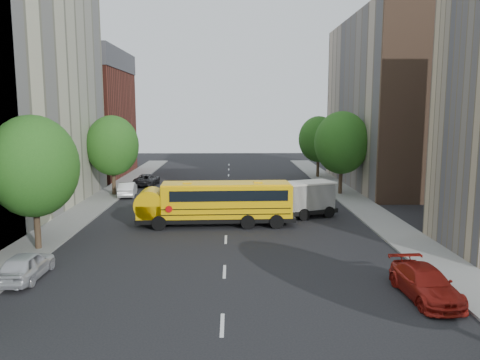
{
  "coord_description": "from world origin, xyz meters",
  "views": [
    {
      "loc": [
        0.37,
        -30.84,
        8.09
      ],
      "look_at": [
        0.98,
        2.0,
        3.24
      ],
      "focal_mm": 35.0,
      "sensor_mm": 36.0,
      "label": 1
    }
  ],
  "objects_px": {
    "parked_car_1": "(128,189)",
    "school_bus": "(214,201)",
    "parked_car_0": "(26,265)",
    "parked_car_3": "(425,283)",
    "street_tree_2": "(112,146)",
    "street_tree_1": "(33,166)",
    "safari_truck": "(296,199)",
    "street_tree_5": "(318,139)",
    "street_tree_4": "(342,143)",
    "parked_car_2": "(147,180)"
  },
  "relations": [
    {
      "from": "parked_car_1",
      "to": "school_bus",
      "type": "bearing_deg",
      "value": 120.73
    },
    {
      "from": "parked_car_0",
      "to": "parked_car_3",
      "type": "bearing_deg",
      "value": 171.82
    },
    {
      "from": "street_tree_2",
      "to": "parked_car_1",
      "type": "bearing_deg",
      "value": -16.86
    },
    {
      "from": "street_tree_1",
      "to": "safari_truck",
      "type": "relative_size",
      "value": 1.17
    },
    {
      "from": "street_tree_5",
      "to": "street_tree_2",
      "type": "bearing_deg",
      "value": -151.39
    },
    {
      "from": "parked_car_1",
      "to": "street_tree_4",
      "type": "bearing_deg",
      "value": 175.23
    },
    {
      "from": "street_tree_5",
      "to": "safari_truck",
      "type": "xyz_separation_m",
      "value": [
        -5.72,
        -21.94,
        -3.26
      ]
    },
    {
      "from": "street_tree_2",
      "to": "school_bus",
      "type": "bearing_deg",
      "value": -50.17
    },
    {
      "from": "street_tree_5",
      "to": "parked_car_2",
      "type": "bearing_deg",
      "value": -163.25
    },
    {
      "from": "school_bus",
      "to": "street_tree_2",
      "type": "bearing_deg",
      "value": 127.67
    },
    {
      "from": "street_tree_1",
      "to": "parked_car_0",
      "type": "xyz_separation_m",
      "value": [
        1.4,
        -4.88,
        -4.26
      ]
    },
    {
      "from": "parked_car_0",
      "to": "parked_car_1",
      "type": "relative_size",
      "value": 0.98
    },
    {
      "from": "safari_truck",
      "to": "parked_car_0",
      "type": "height_order",
      "value": "safari_truck"
    },
    {
      "from": "safari_truck",
      "to": "parked_car_3",
      "type": "distance_m",
      "value": 16.01
    },
    {
      "from": "street_tree_1",
      "to": "street_tree_2",
      "type": "bearing_deg",
      "value": 90.0
    },
    {
      "from": "street_tree_4",
      "to": "school_bus",
      "type": "bearing_deg",
      "value": -134.22
    },
    {
      "from": "parked_car_2",
      "to": "parked_car_0",
      "type": "bearing_deg",
      "value": 91.7
    },
    {
      "from": "street_tree_1",
      "to": "school_bus",
      "type": "relative_size",
      "value": 0.7
    },
    {
      "from": "safari_truck",
      "to": "parked_car_1",
      "type": "height_order",
      "value": "safari_truck"
    },
    {
      "from": "school_bus",
      "to": "parked_car_0",
      "type": "height_order",
      "value": "school_bus"
    },
    {
      "from": "parked_car_2",
      "to": "parked_car_1",
      "type": "bearing_deg",
      "value": 86.81
    },
    {
      "from": "street_tree_2",
      "to": "school_bus",
      "type": "height_order",
      "value": "street_tree_2"
    },
    {
      "from": "safari_truck",
      "to": "parked_car_2",
      "type": "height_order",
      "value": "safari_truck"
    },
    {
      "from": "street_tree_2",
      "to": "parked_car_0",
      "type": "height_order",
      "value": "street_tree_2"
    },
    {
      "from": "parked_car_2",
      "to": "safari_truck",
      "type": "bearing_deg",
      "value": 134.71
    },
    {
      "from": "street_tree_2",
      "to": "parked_car_2",
      "type": "height_order",
      "value": "street_tree_2"
    },
    {
      "from": "street_tree_2",
      "to": "parked_car_0",
      "type": "xyz_separation_m",
      "value": [
        1.4,
        -22.88,
        -4.14
      ]
    },
    {
      "from": "school_bus",
      "to": "parked_car_2",
      "type": "relative_size",
      "value": 2.39
    },
    {
      "from": "street_tree_4",
      "to": "safari_truck",
      "type": "bearing_deg",
      "value": -119.93
    },
    {
      "from": "street_tree_1",
      "to": "parked_car_1",
      "type": "height_order",
      "value": "street_tree_1"
    },
    {
      "from": "parked_car_1",
      "to": "parked_car_3",
      "type": "relative_size",
      "value": 0.89
    },
    {
      "from": "street_tree_4",
      "to": "parked_car_0",
      "type": "height_order",
      "value": "street_tree_4"
    },
    {
      "from": "street_tree_4",
      "to": "parked_car_0",
      "type": "xyz_separation_m",
      "value": [
        -20.6,
        -22.88,
        -4.39
      ]
    },
    {
      "from": "street_tree_4",
      "to": "school_bus",
      "type": "distance_m",
      "value": 17.31
    },
    {
      "from": "parked_car_0",
      "to": "parked_car_2",
      "type": "distance_m",
      "value": 28.9
    },
    {
      "from": "street_tree_4",
      "to": "parked_car_1",
      "type": "distance_m",
      "value": 21.07
    },
    {
      "from": "street_tree_2",
      "to": "parked_car_3",
      "type": "height_order",
      "value": "street_tree_2"
    },
    {
      "from": "parked_car_0",
      "to": "parked_car_2",
      "type": "bearing_deg",
      "value": -91.36
    },
    {
      "from": "street_tree_5",
      "to": "parked_car_1",
      "type": "bearing_deg",
      "value": -148.9
    },
    {
      "from": "street_tree_2",
      "to": "safari_truck",
      "type": "height_order",
      "value": "street_tree_2"
    },
    {
      "from": "street_tree_5",
      "to": "school_bus",
      "type": "height_order",
      "value": "street_tree_5"
    },
    {
      "from": "street_tree_5",
      "to": "parked_car_2",
      "type": "xyz_separation_m",
      "value": [
        -19.89,
        -5.98,
        -4.05
      ]
    },
    {
      "from": "parked_car_2",
      "to": "parked_car_3",
      "type": "bearing_deg",
      "value": 122.39
    },
    {
      "from": "school_bus",
      "to": "parked_car_3",
      "type": "xyz_separation_m",
      "value": [
        9.65,
        -13.36,
        -1.08
      ]
    },
    {
      "from": "street_tree_2",
      "to": "parked_car_0",
      "type": "relative_size",
      "value": 1.9
    },
    {
      "from": "street_tree_2",
      "to": "school_bus",
      "type": "xyz_separation_m",
      "value": [
        10.15,
        -12.17,
        -3.07
      ]
    },
    {
      "from": "safari_truck",
      "to": "parked_car_0",
      "type": "bearing_deg",
      "value": -160.63
    },
    {
      "from": "street_tree_2",
      "to": "parked_car_3",
      "type": "xyz_separation_m",
      "value": [
        19.8,
        -25.54,
        -4.15
      ]
    },
    {
      "from": "parked_car_0",
      "to": "parked_car_2",
      "type": "height_order",
      "value": "parked_car_0"
    },
    {
      "from": "street_tree_1",
      "to": "parked_car_3",
      "type": "xyz_separation_m",
      "value": [
        19.8,
        -7.54,
        -4.28
      ]
    }
  ]
}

